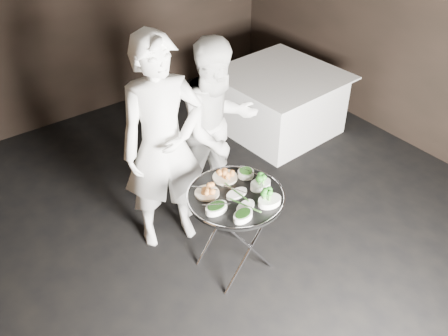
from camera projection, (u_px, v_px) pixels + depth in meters
floor at (237, 300)px, 4.02m from camera, size 6.00×7.00×0.05m
tray_stand at (235, 229)px, 4.04m from camera, size 0.52×0.44×0.76m
serving_tray at (236, 196)px, 3.84m from camera, size 0.76×0.76×0.04m
potato_plate_a at (207, 191)px, 3.83m from camera, size 0.19×0.19×0.07m
potato_plate_b at (225, 175)px, 3.99m from camera, size 0.20×0.20×0.07m
greens_bowl at (246, 172)px, 4.01m from camera, size 0.14×0.14×0.08m
asparagus_plate_a at (237, 193)px, 3.83m from camera, size 0.19×0.11×0.04m
asparagus_plate_b at (245, 206)px, 3.70m from camera, size 0.21×0.16×0.04m
spinach_bowl_a at (216, 207)px, 3.67m from camera, size 0.18×0.12×0.07m
spinach_bowl_b at (243, 215)px, 3.60m from camera, size 0.19×0.14×0.07m
broccoli_bowl_a at (261, 184)px, 3.89m from camera, size 0.18×0.13×0.07m
broccoli_bowl_b at (270, 200)px, 3.73m from camera, size 0.20×0.15×0.08m
serving_utensils at (232, 185)px, 3.85m from camera, size 0.59×0.45×0.01m
waiter_left at (163, 146)px, 4.05m from camera, size 0.80×0.62×1.93m
waiter_right at (218, 128)px, 4.48m from camera, size 0.86×0.69×1.70m
dining_table at (279, 103)px, 5.86m from camera, size 1.28×1.28×0.73m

